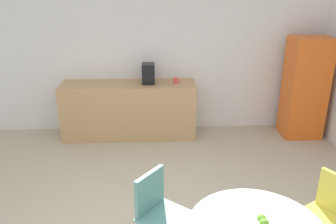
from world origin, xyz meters
The scene contains 7 objects.
wall_back centered at (0.00, 3.00, 1.30)m, with size 6.00×0.10×2.60m, color silver.
counter_block centered at (-0.30, 2.65, 0.45)m, with size 2.15×0.60×0.90m, color tan.
locker_cabinet centered at (2.55, 2.55, 0.82)m, with size 0.60×0.50×1.63m, color orange.
chair_teal centered at (0.12, -0.06, 0.52)m, with size 0.59×0.59×0.83m.
chair_yellow centered at (1.66, -0.18, 0.52)m, with size 0.57×0.57×0.83m.
mug_white centered at (0.46, 2.63, 0.95)m, with size 0.13×0.08×0.09m.
coffee_maker centered at (0.03, 2.65, 1.06)m, with size 0.20×0.24×0.32m, color black.
Camera 1 is at (0.10, -2.67, 2.43)m, focal length 36.74 mm.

